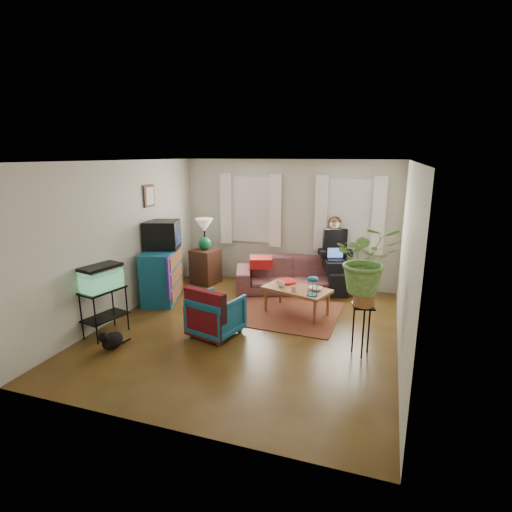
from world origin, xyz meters
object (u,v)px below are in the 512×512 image
(plant_stand, at_px, (362,330))
(armchair, at_px, (216,313))
(dresser, at_px, (162,275))
(aquarium_stand, at_px, (105,312))
(sofa, at_px, (293,269))
(side_table, at_px, (206,266))
(coffee_table, at_px, (296,301))

(plant_stand, bearing_deg, armchair, -178.78)
(dresser, relative_size, aquarium_stand, 1.49)
(dresser, bearing_deg, armchair, -51.46)
(armchair, relative_size, plant_stand, 0.97)
(sofa, height_order, plant_stand, sofa)
(sofa, bearing_deg, dresser, -169.53)
(sofa, xyz_separation_m, side_table, (-1.90, -0.12, -0.08))
(aquarium_stand, xyz_separation_m, coffee_table, (2.58, 1.75, -0.13))
(sofa, distance_m, side_table, 1.90)
(side_table, height_order, aquarium_stand, side_table)
(aquarium_stand, relative_size, armchair, 1.05)
(sofa, bearing_deg, aquarium_stand, -147.27)
(armchair, bearing_deg, plant_stand, -164.58)
(aquarium_stand, distance_m, coffee_table, 3.12)
(armchair, bearing_deg, side_table, -46.78)
(armchair, height_order, plant_stand, plant_stand)
(side_table, distance_m, dresser, 1.24)
(dresser, bearing_deg, coffee_table, -14.56)
(dresser, xyz_separation_m, plant_stand, (3.74, -1.03, -0.13))
(aquarium_stand, height_order, plant_stand, aquarium_stand)
(sofa, relative_size, dresser, 2.10)
(aquarium_stand, bearing_deg, sofa, 65.28)
(sofa, relative_size, aquarium_stand, 3.14)
(aquarium_stand, height_order, coffee_table, aquarium_stand)
(side_table, relative_size, coffee_table, 0.66)
(dresser, relative_size, coffee_table, 0.97)
(dresser, bearing_deg, sofa, 12.77)
(aquarium_stand, bearing_deg, dresser, 102.45)
(sofa, xyz_separation_m, armchair, (-0.64, -2.38, -0.10))
(coffee_table, height_order, plant_stand, plant_stand)
(coffee_table, bearing_deg, aquarium_stand, -127.58)
(side_table, height_order, armchair, side_table)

